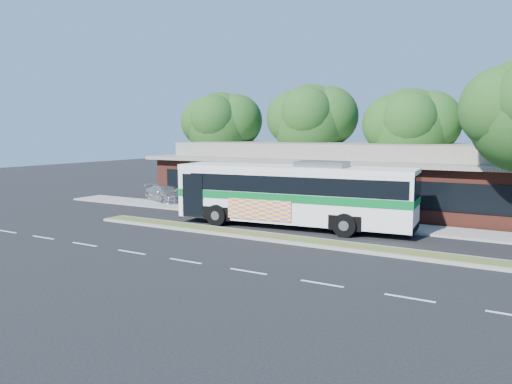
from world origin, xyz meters
TOP-DOWN VIEW (x-y plane):
  - ground at (0.00, 0.00)m, footprint 120.00×120.00m
  - median_strip at (0.00, 0.60)m, footprint 26.00×1.10m
  - sidewalk at (0.00, 6.40)m, footprint 44.00×2.60m
  - parking_lot at (-18.00, 10.00)m, footprint 14.00×12.00m
  - plaza_building at (0.00, 12.99)m, footprint 33.20×11.20m
  - tree_bg_a at (-14.58, 15.14)m, footprint 6.47×5.80m
  - tree_bg_b at (-6.57, 16.14)m, footprint 6.69×6.00m
  - tree_bg_c at (1.40, 15.13)m, footprint 6.24×5.60m
  - transit_bus at (-2.42, 3.80)m, footprint 13.38×4.21m
  - sedan at (-15.07, 7.80)m, footprint 4.73×3.33m

SIDE VIEW (x-z plane):
  - ground at x=0.00m, z-range 0.00..0.00m
  - parking_lot at x=-18.00m, z-range 0.00..0.01m
  - sidewalk at x=0.00m, z-range 0.00..0.12m
  - median_strip at x=0.00m, z-range 0.00..0.15m
  - sedan at x=-15.07m, z-range 0.00..1.27m
  - transit_bus at x=-2.42m, z-range 0.21..3.91m
  - plaza_building at x=0.00m, z-range -0.10..4.35m
  - tree_bg_c at x=1.40m, z-range 1.46..9.72m
  - tree_bg_a at x=-14.58m, z-range 1.55..10.18m
  - tree_bg_b at x=-6.57m, z-range 1.64..10.64m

